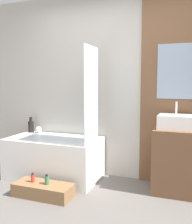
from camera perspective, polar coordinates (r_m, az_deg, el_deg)
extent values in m
cube|color=#B7B2A8|center=(3.71, 5.06, 5.59)|extent=(4.20, 0.06, 2.60)
cube|color=brown|center=(3.54, 17.38, 5.28)|extent=(0.95, 0.03, 2.60)
cube|color=#8C9EB2|center=(3.52, 17.47, 8.43)|extent=(0.52, 0.01, 0.70)
cube|color=white|center=(3.81, -9.17, -9.86)|extent=(1.28, 0.71, 0.58)
cube|color=silver|center=(3.74, -9.24, -5.67)|extent=(1.00, 0.50, 0.01)
cube|color=silver|center=(3.30, -1.07, 3.65)|extent=(0.01, 0.47, 1.23)
cube|color=olive|center=(3.31, -11.40, -16.30)|extent=(0.71, 0.30, 0.16)
cube|color=brown|center=(3.41, 16.62, -10.10)|extent=(0.49, 0.48, 0.79)
cube|color=white|center=(3.31, 16.89, -2.08)|extent=(0.40, 0.33, 0.17)
cylinder|color=silver|center=(3.38, 17.07, 0.85)|extent=(0.02, 0.02, 0.16)
cylinder|color=black|center=(4.23, -13.96, -3.16)|extent=(0.09, 0.09, 0.17)
cylinder|color=black|center=(4.22, -14.00, -1.57)|extent=(0.05, 0.05, 0.07)
sphere|color=silver|center=(4.16, -12.40, -3.77)|extent=(0.10, 0.10, 0.10)
cylinder|color=red|center=(3.34, -13.59, -13.86)|extent=(0.05, 0.05, 0.09)
cylinder|color=black|center=(3.32, -13.62, -12.96)|extent=(0.03, 0.03, 0.02)
cylinder|color=#38704C|center=(3.24, -10.62, -14.39)|extent=(0.05, 0.05, 0.10)
cylinder|color=black|center=(3.22, -10.65, -13.39)|extent=(0.03, 0.03, 0.02)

